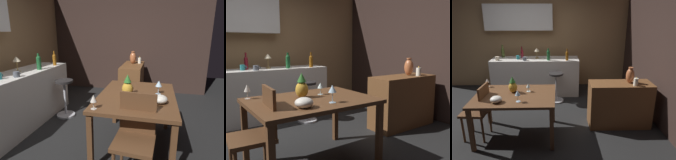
# 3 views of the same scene
# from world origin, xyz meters

# --- Properties ---
(ground_plane) EXTENTS (9.00, 9.00, 0.00)m
(ground_plane) POSITION_xyz_m (0.00, 0.00, 0.00)
(ground_plane) COLOR black
(wall_kitchen_back) EXTENTS (5.20, 0.33, 2.60)m
(wall_kitchen_back) POSITION_xyz_m (-0.06, 2.08, 1.41)
(wall_kitchen_back) COLOR #9E7A51
(wall_kitchen_back) RESTS_ON ground_plane
(wall_side_right) EXTENTS (0.10, 4.40, 2.60)m
(wall_side_right) POSITION_xyz_m (2.55, 0.30, 1.30)
(wall_side_right) COLOR #33231E
(wall_side_right) RESTS_ON ground_plane
(dining_table) EXTENTS (1.30, 0.96, 0.74)m
(dining_table) POSITION_xyz_m (-0.02, -0.47, 0.66)
(dining_table) COLOR #56351E
(dining_table) RESTS_ON ground_plane
(kitchen_counter) EXTENTS (2.10, 0.60, 0.90)m
(kitchen_counter) POSITION_xyz_m (0.12, 1.43, 0.45)
(kitchen_counter) COLOR silver
(kitchen_counter) RESTS_ON ground_plane
(sideboard_cabinet) EXTENTS (1.10, 0.44, 0.82)m
(sideboard_cabinet) POSITION_xyz_m (1.79, -0.18, 0.41)
(sideboard_cabinet) COLOR brown
(sideboard_cabinet) RESTS_ON ground_plane
(chair_near_window) EXTENTS (0.43, 0.43, 0.93)m
(chair_near_window) POSITION_xyz_m (-0.61, -0.53, 0.51)
(chair_near_window) COLOR #56351E
(chair_near_window) RESTS_ON ground_plane
(bar_stool) EXTENTS (0.34, 0.34, 0.69)m
(bar_stool) POSITION_xyz_m (0.63, 0.91, 0.37)
(bar_stool) COLOR #262323
(bar_stool) RESTS_ON ground_plane
(wine_glass_left) EXTENTS (0.08, 0.08, 0.18)m
(wine_glass_left) POSITION_xyz_m (0.07, -0.74, 0.88)
(wine_glass_left) COLOR silver
(wine_glass_left) RESTS_ON dining_table
(wine_glass_right) EXTENTS (0.07, 0.07, 0.14)m
(wine_glass_right) POSITION_xyz_m (0.18, -0.33, 0.84)
(wine_glass_right) COLOR silver
(wine_glass_right) RESTS_ON dining_table
(wine_glass_center) EXTENTS (0.07, 0.07, 0.16)m
(wine_glass_center) POSITION_xyz_m (-0.58, -0.08, 0.85)
(wine_glass_center) COLOR silver
(wine_glass_center) RESTS_ON dining_table
(pineapple_centerpiece) EXTENTS (0.14, 0.14, 0.28)m
(pineapple_centerpiece) POSITION_xyz_m (-0.07, -0.36, 0.86)
(pineapple_centerpiece) COLOR gold
(pineapple_centerpiece) RESTS_ON dining_table
(fruit_bowl) EXTENTS (0.17, 0.17, 0.10)m
(fruit_bowl) POSITION_xyz_m (-0.25, -0.75, 0.79)
(fruit_bowl) COLOR beige
(fruit_bowl) RESTS_ON dining_table
(wine_bottle_green) EXTENTS (0.08, 0.08, 0.28)m
(wine_bottle_green) POSITION_xyz_m (0.45, 1.26, 1.03)
(wine_bottle_green) COLOR #1E592D
(wine_bottle_green) RESTS_ON kitchen_counter
(wine_bottle_ruby) EXTENTS (0.06, 0.06, 0.28)m
(wine_bottle_ruby) POSITION_xyz_m (-0.20, 1.48, 1.02)
(wine_bottle_ruby) COLOR maroon
(wine_bottle_ruby) RESTS_ON kitchen_counter
(wine_bottle_olive) EXTENTS (0.08, 0.08, 0.31)m
(wine_bottle_olive) POSITION_xyz_m (-0.69, 1.61, 1.04)
(wine_bottle_olive) COLOR #475623
(wine_bottle_olive) RESTS_ON kitchen_counter
(wine_bottle_amber) EXTENTS (0.07, 0.07, 0.28)m
(wine_bottle_amber) POSITION_xyz_m (0.89, 1.22, 1.02)
(wine_bottle_amber) COLOR #8C5114
(wine_bottle_amber) RESTS_ON kitchen_counter
(cup_teal) EXTENTS (0.11, 0.07, 0.09)m
(cup_teal) POSITION_xyz_m (-0.28, 1.38, 0.95)
(cup_teal) COLOR teal
(cup_teal) RESTS_ON kitchen_counter
(cup_slate) EXTENTS (0.12, 0.09, 0.08)m
(cup_slate) POSITION_xyz_m (-0.11, 1.24, 0.94)
(cup_slate) COLOR #515660
(cup_slate) RESTS_ON kitchen_counter
(cup_cream) EXTENTS (0.12, 0.09, 0.09)m
(cup_cream) POSITION_xyz_m (-0.75, 1.27, 0.94)
(cup_cream) COLOR beige
(cup_cream) RESTS_ON kitchen_counter
(counter_lamp) EXTENTS (0.13, 0.13, 0.26)m
(counter_lamp) POSITION_xyz_m (0.17, 1.45, 1.10)
(counter_lamp) COLOR #A58447
(counter_lamp) RESTS_ON kitchen_counter
(pillar_candle_tall) EXTENTS (0.07, 0.07, 0.16)m
(pillar_candle_tall) POSITION_xyz_m (2.00, -0.31, 0.89)
(pillar_candle_tall) COLOR white
(pillar_candle_tall) RESTS_ON sideboard_cabinet
(vase_copper) EXTENTS (0.14, 0.14, 0.28)m
(vase_copper) POSITION_xyz_m (1.94, -0.16, 0.95)
(vase_copper) COLOR #B26038
(vase_copper) RESTS_ON sideboard_cabinet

